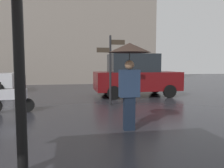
# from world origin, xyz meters

# --- Properties ---
(pedestrian_with_umbrella) EXTENTS (1.00, 1.00, 2.08)m
(pedestrian_with_umbrella) POSITION_xyz_m (1.32, 2.59, 1.63)
(pedestrian_with_umbrella) COLOR black
(pedestrian_with_umbrella) RESTS_ON ground
(parked_scooter) EXTENTS (1.46, 0.32, 1.23)m
(parked_scooter) POSITION_xyz_m (-1.99, 5.20, 0.56)
(parked_scooter) COLOR black
(parked_scooter) RESTS_ON ground
(parked_car_right) EXTENTS (4.12, 2.01, 2.07)m
(parked_car_right) POSITION_xyz_m (3.19, 8.16, 1.03)
(parked_car_right) COLOR #590C0F
(parked_car_right) RESTS_ON ground
(street_signpost) EXTENTS (1.08, 0.08, 2.66)m
(street_signpost) POSITION_xyz_m (1.50, 5.89, 1.62)
(street_signpost) COLOR black
(street_signpost) RESTS_ON ground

